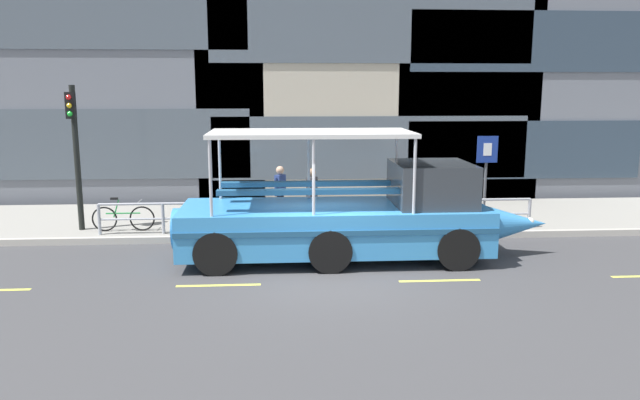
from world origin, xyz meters
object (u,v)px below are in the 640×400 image
Objects in this scene: pedestrian_mid_right at (280,189)px; leaned_bicycle at (123,218)px; traffic_light_pole at (75,144)px; parking_sign at (486,165)px; pedestrian_mid_left at (312,191)px; duck_tour_boat at (355,217)px; pedestrian_near_bow at (460,188)px.

leaned_bicycle is at bearing -170.78° from pedestrian_mid_right.
traffic_light_pole is at bearing -174.76° from pedestrian_mid_right.
leaned_bicycle is (-10.35, 0.01, -1.40)m from parking_sign.
pedestrian_mid_left reaches higher than leaned_bicycle.
pedestrian_near_bow is (3.49, 2.94, 0.21)m from duck_tour_boat.
traffic_light_pole reaches higher than duck_tour_boat.
traffic_light_pole is 5.85m from pedestrian_mid_right.
pedestrian_mid_right is (-1.81, 3.28, 0.18)m from duck_tour_boat.
pedestrian_mid_right reaches higher than pedestrian_mid_left.
pedestrian_mid_left is 0.97m from pedestrian_mid_right.
parking_sign is (11.58, -0.21, -0.68)m from traffic_light_pole.
duck_tour_boat is at bearing -73.25° from pedestrian_mid_left.
pedestrian_mid_right is (-5.31, 0.34, -0.03)m from pedestrian_near_bow.
leaned_bicycle is 4.52m from pedestrian_mid_right.
leaned_bicycle is at bearing -9.15° from traffic_light_pole.
pedestrian_near_bow is at bearing -0.28° from pedestrian_mid_left.
pedestrian_mid_left is (-5.01, 0.41, -0.77)m from parking_sign.
parking_sign is at bearing -0.04° from leaned_bicycle.
pedestrian_mid_right is (4.42, 0.72, 0.66)m from leaned_bicycle.
leaned_bicycle is 5.39m from pedestrian_mid_left.
traffic_light_pole is 11.05m from pedestrian_near_bow.
traffic_light_pole is at bearing 159.72° from duck_tour_boat.
duck_tour_boat is at bearing -61.04° from pedestrian_mid_right.
parking_sign reaches higher than pedestrian_mid_right.
traffic_light_pole is at bearing 178.98° from parking_sign.
pedestrian_near_bow is (-0.63, 0.39, -0.72)m from parking_sign.
pedestrian_near_bow reaches higher than pedestrian_mid_right.
duck_tour_boat is 3.75m from pedestrian_mid_right.
pedestrian_mid_right is at bearing 118.96° from duck_tour_boat.
pedestrian_near_bow reaches higher than pedestrian_mid_left.
parking_sign is 1.50× the size of leaned_bicycle.
parking_sign is 10.44m from leaned_bicycle.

